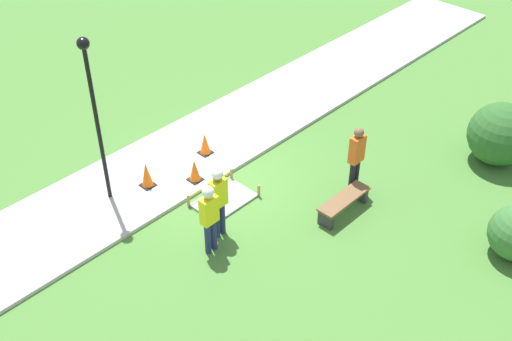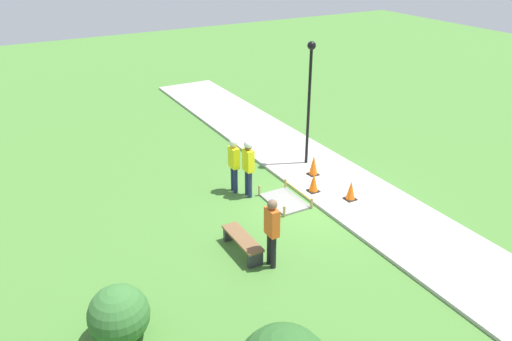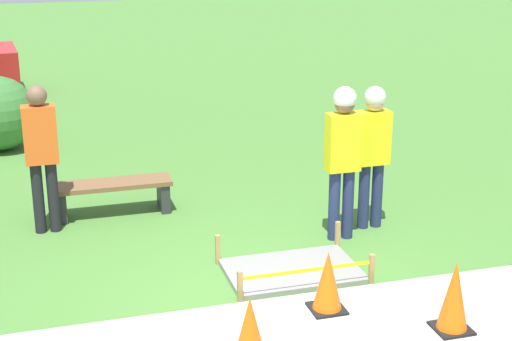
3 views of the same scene
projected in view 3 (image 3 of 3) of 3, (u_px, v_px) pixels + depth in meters
ground_plane at (261, 308)px, 7.96m from camera, size 60.00×60.00×0.00m
wet_concrete_patch at (292, 271)px, 8.71m from camera, size 1.52×1.02×0.35m
traffic_cone_near_patch at (250, 330)px, 6.75m from camera, size 0.34×0.34×0.62m
traffic_cone_far_patch at (328, 281)px, 7.63m from camera, size 0.34×0.34×0.62m
traffic_cone_sidewalk_edge at (454, 296)px, 7.25m from camera, size 0.34×0.34×0.70m
park_bench at (113, 192)px, 10.34m from camera, size 1.54×0.44×0.46m
worker_supervisor at (373, 144)px, 9.69m from camera, size 0.40×0.26×1.83m
worker_assistant at (343, 148)px, 9.32m from camera, size 0.40×0.28×1.91m
bystander_in_orange_shirt at (41, 150)px, 9.55m from camera, size 0.40×0.25×1.87m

